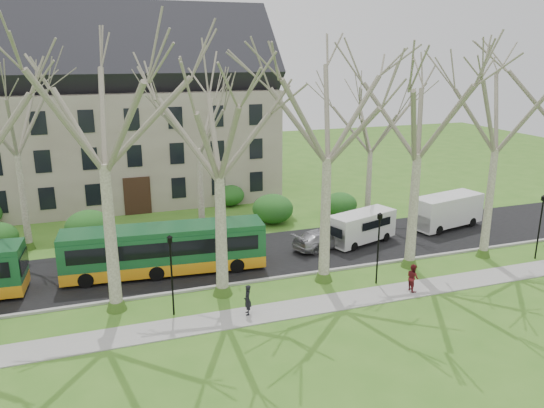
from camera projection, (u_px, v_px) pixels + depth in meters
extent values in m
plane|color=#3C7120|center=(275.00, 291.00, 30.54)|extent=(120.00, 120.00, 0.00)
cube|color=gray|center=(291.00, 309.00, 28.26)|extent=(70.00, 2.00, 0.06)
cube|color=black|center=(248.00, 257.00, 35.53)|extent=(80.00, 8.00, 0.06)
cube|color=#A5A39E|center=(267.00, 279.00, 31.89)|extent=(80.00, 0.25, 0.14)
cube|color=gray|center=(129.00, 144.00, 49.09)|extent=(26.00, 12.00, 10.00)
cylinder|color=black|center=(172.00, 279.00, 27.20)|extent=(0.10, 0.10, 4.00)
cube|color=black|center=(170.00, 240.00, 26.61)|extent=(0.22, 0.22, 0.30)
cylinder|color=black|center=(378.00, 252.00, 30.97)|extent=(0.10, 0.10, 4.00)
cube|color=black|center=(380.00, 217.00, 30.37)|extent=(0.22, 0.22, 0.30)
cylinder|color=black|center=(539.00, 230.00, 34.73)|extent=(0.10, 0.10, 4.00)
cube|color=black|center=(544.00, 199.00, 34.14)|extent=(0.22, 0.22, 0.30)
ellipsoid|color=#164F1D|center=(89.00, 229.00, 38.03)|extent=(2.60, 2.60, 2.00)
ellipsoid|color=#164F1D|center=(273.00, 211.00, 42.43)|extent=(2.60, 2.60, 2.00)
ellipsoid|color=#164F1D|center=(340.00, 204.00, 44.31)|extent=(2.60, 2.60, 2.00)
ellipsoid|color=#164F1D|center=(230.00, 195.00, 47.25)|extent=(2.60, 2.60, 2.00)
imported|color=#A2A2A6|center=(323.00, 239.00, 36.88)|extent=(4.84, 3.01, 1.31)
imported|color=black|center=(248.00, 300.00, 27.46)|extent=(0.47, 0.64, 1.62)
imported|color=maroon|center=(413.00, 277.00, 30.22)|extent=(0.62, 0.79, 1.60)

